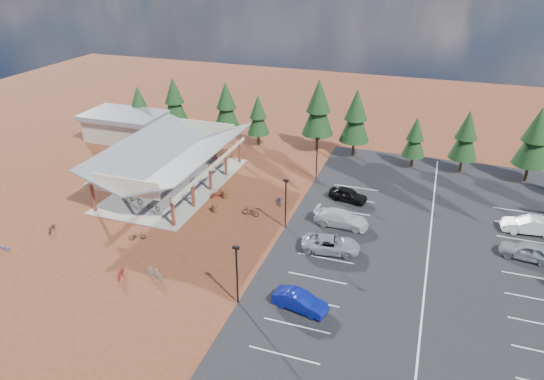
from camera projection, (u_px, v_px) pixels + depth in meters
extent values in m
plane|color=#572D17|center=(230.00, 229.00, 47.23)|extent=(140.00, 140.00, 0.00)
cube|color=black|center=(429.00, 246.00, 44.34)|extent=(27.00, 44.00, 0.04)
cube|color=gray|center=(175.00, 184.00, 56.06)|extent=(10.60, 18.60, 0.10)
cube|color=maroon|center=(93.00, 198.00, 49.61)|extent=(0.25, 0.25, 3.00)
cube|color=maroon|center=(118.00, 181.00, 53.17)|extent=(0.25, 0.25, 3.00)
cube|color=maroon|center=(139.00, 167.00, 56.72)|extent=(0.25, 0.25, 3.00)
cube|color=maroon|center=(158.00, 154.00, 60.27)|extent=(0.25, 0.25, 3.00)
cube|color=maroon|center=(175.00, 143.00, 63.83)|extent=(0.25, 0.25, 3.00)
cube|color=maroon|center=(173.00, 212.00, 46.92)|extent=(0.25, 0.25, 3.00)
cube|color=maroon|center=(193.00, 194.00, 50.47)|extent=(0.25, 0.25, 3.00)
cube|color=maroon|center=(210.00, 178.00, 54.03)|extent=(0.25, 0.25, 3.00)
cube|color=maroon|center=(226.00, 163.00, 57.58)|extent=(0.25, 0.25, 3.00)
cube|color=maroon|center=(239.00, 151.00, 61.13)|extent=(0.25, 0.25, 3.00)
cube|color=beige|center=(135.00, 154.00, 56.17)|extent=(0.22, 18.00, 0.35)
cube|color=beige|center=(213.00, 166.00, 53.24)|extent=(0.22, 18.00, 0.35)
cube|color=slate|center=(149.00, 149.00, 55.15)|extent=(5.85, 19.40, 2.13)
cube|color=slate|center=(195.00, 156.00, 53.46)|extent=(5.85, 19.40, 2.13)
cube|color=beige|center=(125.00, 186.00, 46.73)|extent=(7.50, 0.15, 1.80)
cube|color=beige|center=(207.00, 128.00, 61.97)|extent=(7.50, 0.15, 1.80)
cube|color=#ADA593|center=(125.00, 129.00, 68.78)|extent=(10.00, 6.00, 3.20)
cube|color=slate|center=(123.00, 115.00, 67.92)|extent=(11.00, 7.00, 0.70)
cylinder|color=black|center=(237.00, 276.00, 36.19)|extent=(0.14, 0.14, 5.00)
cube|color=black|center=(236.00, 248.00, 35.06)|extent=(0.50, 0.25, 0.18)
cylinder|color=black|center=(286.00, 205.00, 46.35)|extent=(0.14, 0.14, 5.00)
cube|color=black|center=(286.00, 181.00, 45.21)|extent=(0.50, 0.25, 0.18)
cylinder|color=black|center=(317.00, 159.00, 56.50)|extent=(0.14, 0.14, 5.00)
cube|color=black|center=(318.00, 138.00, 55.37)|extent=(0.50, 0.25, 0.18)
cylinder|color=#51361C|center=(215.00, 208.00, 50.03)|extent=(0.60, 0.60, 0.90)
cylinder|color=#51361C|center=(225.00, 195.00, 52.80)|extent=(0.60, 0.60, 0.90)
cylinder|color=#382314|center=(142.00, 126.00, 72.31)|extent=(0.36, 0.36, 1.66)
cone|color=black|center=(139.00, 107.00, 71.05)|extent=(2.92, 2.92, 3.99)
cone|color=black|center=(138.00, 96.00, 70.31)|extent=(2.26, 2.26, 2.99)
cylinder|color=#382314|center=(177.00, 127.00, 71.27)|extent=(0.36, 0.36, 2.03)
cone|color=black|center=(175.00, 104.00, 69.74)|extent=(3.57, 3.57, 4.86)
cone|color=black|center=(173.00, 90.00, 68.84)|extent=(2.76, 2.76, 3.65)
cylinder|color=#382314|center=(227.00, 133.00, 68.86)|extent=(0.36, 0.36, 2.04)
cone|color=black|center=(226.00, 109.00, 67.32)|extent=(3.59, 3.59, 4.89)
cone|color=black|center=(226.00, 95.00, 66.41)|extent=(2.77, 2.77, 3.67)
cylinder|color=#382314|center=(258.00, 139.00, 67.05)|extent=(0.36, 0.36, 1.73)
cone|color=black|center=(258.00, 119.00, 65.74)|extent=(3.05, 3.05, 4.16)
cone|color=black|center=(258.00, 106.00, 64.97)|extent=(2.36, 2.36, 3.12)
cylinder|color=#382314|center=(317.00, 142.00, 65.11)|extent=(0.36, 0.36, 2.38)
cone|color=black|center=(318.00, 113.00, 63.32)|extent=(4.19, 4.19, 5.71)
cone|color=black|center=(319.00, 95.00, 62.26)|extent=(3.24, 3.24, 4.28)
cylinder|color=#382314|center=(353.00, 148.00, 63.33)|extent=(0.36, 0.36, 2.19)
cone|color=black|center=(355.00, 121.00, 61.67)|extent=(3.86, 3.86, 5.27)
cone|color=black|center=(357.00, 104.00, 60.69)|extent=(2.98, 2.98, 3.95)
cylinder|color=#382314|center=(412.00, 161.00, 60.15)|extent=(0.36, 0.36, 1.60)
cone|color=black|center=(415.00, 141.00, 58.94)|extent=(2.82, 2.82, 3.84)
cone|color=black|center=(416.00, 128.00, 58.23)|extent=(2.18, 2.18, 2.88)
cylinder|color=#382314|center=(460.00, 165.00, 58.81)|extent=(0.36, 0.36, 1.90)
cone|color=black|center=(465.00, 140.00, 57.37)|extent=(3.35, 3.35, 4.57)
cone|color=black|center=(468.00, 125.00, 56.53)|extent=(2.59, 2.59, 3.43)
cylinder|color=#382314|center=(526.00, 173.00, 56.35)|extent=(0.36, 0.36, 2.20)
cone|color=black|center=(534.00, 143.00, 54.69)|extent=(3.87, 3.87, 5.28)
cone|color=black|center=(539.00, 124.00, 53.71)|extent=(2.99, 2.99, 3.96)
imported|color=black|center=(134.00, 199.00, 51.44)|extent=(1.98, 0.90, 1.01)
imported|color=gray|center=(139.00, 183.00, 54.97)|extent=(1.75, 0.69, 1.02)
imported|color=navy|center=(172.00, 174.00, 57.22)|extent=(1.89, 1.13, 0.94)
imported|color=maroon|center=(193.00, 155.00, 62.75)|extent=(1.65, 0.81, 0.95)
imported|color=black|center=(153.00, 206.00, 50.24)|extent=(1.57, 0.65, 0.80)
imported|color=#A1A4A9|center=(189.00, 196.00, 52.23)|extent=(1.72, 0.97, 0.99)
imported|color=navy|center=(196.00, 180.00, 55.97)|extent=(1.82, 0.79, 0.93)
imported|color=maroon|center=(219.00, 157.00, 61.81)|extent=(1.82, 1.04, 1.05)
imported|color=black|center=(52.00, 228.00, 46.50)|extent=(1.20, 1.73, 0.86)
imported|color=navy|center=(1.00, 248.00, 43.46)|extent=(1.60, 1.14, 0.80)
imported|color=maroon|center=(121.00, 273.00, 39.95)|extent=(1.02, 1.74, 1.01)
imported|color=black|center=(137.00, 236.00, 45.23)|extent=(1.64, 1.26, 0.83)
imported|color=gray|center=(155.00, 273.00, 39.80)|extent=(1.90, 0.89, 1.10)
imported|color=#234590|center=(280.00, 200.00, 51.59)|extent=(1.24, 1.88, 0.93)
imported|color=maroon|center=(217.00, 193.00, 52.99)|extent=(1.49, 1.82, 1.12)
imported|color=black|center=(250.00, 212.00, 49.32)|extent=(1.85, 0.72, 0.95)
imported|color=navy|center=(300.00, 301.00, 36.33)|extent=(4.44, 2.22, 1.40)
imported|color=gray|center=(331.00, 244.00, 43.33)|extent=(5.55, 3.20, 1.45)
imported|color=silver|center=(341.00, 218.00, 47.37)|extent=(5.41, 2.38, 1.55)
imported|color=black|center=(348.00, 195.00, 52.13)|extent=(4.39, 2.46, 1.41)
imported|color=gray|center=(527.00, 251.00, 42.28)|extent=(4.78, 2.46, 1.56)
imported|color=silver|center=(529.00, 225.00, 46.16)|extent=(5.03, 2.14, 1.61)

